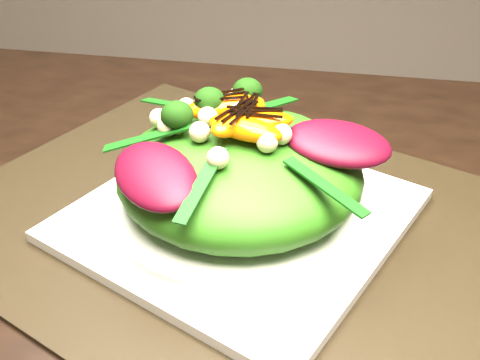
% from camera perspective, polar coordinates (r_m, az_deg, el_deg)
% --- Properties ---
extents(placemat, '(0.65, 0.59, 0.00)m').
position_cam_1_polar(placemat, '(0.53, 0.00, -4.15)').
color(placemat, black).
rests_on(placemat, dining_table).
extents(plate_base, '(0.36, 0.36, 0.01)m').
position_cam_1_polar(plate_base, '(0.53, 0.00, -3.51)').
color(plate_base, silver).
rests_on(plate_base, placemat).
extents(salad_bowl, '(0.31, 0.31, 0.02)m').
position_cam_1_polar(salad_bowl, '(0.52, -0.00, -2.23)').
color(salad_bowl, white).
rests_on(salad_bowl, plate_base).
extents(lettuce_mound, '(0.28, 0.28, 0.07)m').
position_cam_1_polar(lettuce_mound, '(0.50, -0.00, 0.99)').
color(lettuce_mound, '#2D6512').
rests_on(lettuce_mound, salad_bowl).
extents(radicchio_leaf, '(0.09, 0.06, 0.02)m').
position_cam_1_polar(radicchio_leaf, '(0.48, 9.99, 3.69)').
color(radicchio_leaf, '#400614').
rests_on(radicchio_leaf, lettuce_mound).
extents(orange_segment, '(0.07, 0.06, 0.02)m').
position_cam_1_polar(orange_segment, '(0.50, -2.09, 6.72)').
color(orange_segment, '#E15103').
rests_on(orange_segment, lettuce_mound).
extents(broccoli_floret, '(0.05, 0.05, 0.04)m').
position_cam_1_polar(broccoli_floret, '(0.51, -5.01, 8.19)').
color(broccoli_floret, black).
rests_on(broccoli_floret, lettuce_mound).
extents(macadamia_nut, '(0.02, 0.02, 0.02)m').
position_cam_1_polar(macadamia_nut, '(0.45, 2.35, 3.73)').
color(macadamia_nut, '#C5B28B').
rests_on(macadamia_nut, lettuce_mound).
extents(balsamic_drizzle, '(0.04, 0.03, 0.00)m').
position_cam_1_polar(balsamic_drizzle, '(0.49, -2.11, 7.71)').
color(balsamic_drizzle, black).
rests_on(balsamic_drizzle, orange_segment).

